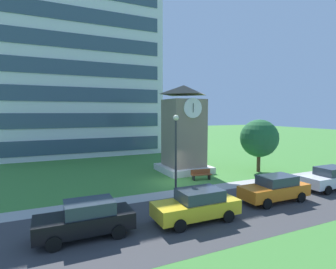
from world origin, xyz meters
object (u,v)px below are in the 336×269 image
Objects in this scene: clock_tower at (184,134)px; parked_car_white at (330,178)px; parked_car_orange at (275,188)px; parked_car_black at (86,219)px; park_bench at (201,174)px; tree_near_tower at (259,138)px; parked_car_yellow at (197,205)px; street_lamp at (176,148)px.

parked_car_white is (7.10, -10.10, -2.82)m from clock_tower.
parked_car_orange and parked_car_white have the same top height.
park_bench is at bearing 32.98° from parked_car_black.
tree_near_tower is 18.90m from parked_car_black.
parked_car_white is at bearing 3.94° from parked_car_yellow.
street_lamp is at bearing 154.98° from parked_car_orange.
tree_near_tower reaches higher than parked_car_yellow.
clock_tower is 1.81× the size of parked_car_yellow.
clock_tower is 12.66m from parked_car_white.
parked_car_yellow is at bearing -5.71° from parked_car_black.
parked_car_white is (17.84, 0.27, 0.00)m from parked_car_black.
tree_near_tower reaches higher than park_bench.
tree_near_tower is 1.11× the size of parked_car_white.
park_bench is at bearing 137.88° from parked_car_white.
parked_car_yellow and parked_car_orange have the same top height.
park_bench is 9.82m from parked_car_white.
clock_tower is 1.82× the size of parked_car_white.
tree_near_tower is (6.76, 0.31, 2.83)m from park_bench.
parked_car_black and parked_car_white have the same top height.
parked_car_yellow and parked_car_white have the same top height.
street_lamp is at bearing -158.43° from tree_near_tower.
parked_car_yellow is (-4.91, -7.42, 0.40)m from park_bench.
parked_car_white is (7.28, -6.58, 0.40)m from park_bench.
parked_car_black is 11.88m from parked_car_orange.
tree_near_tower reaches higher than parked_car_orange.
street_lamp is 4.23m from parked_car_yellow.
street_lamp reaches higher than tree_near_tower.
parked_car_orange is at bearing -0.11° from parked_car_black.
street_lamp is 1.21× the size of parked_car_yellow.
street_lamp is at bearing 24.14° from parked_car_black.
clock_tower reaches higher than parked_car_yellow.
street_lamp is at bearing -121.56° from clock_tower.
tree_near_tower reaches higher than parked_car_white.
tree_near_tower is (11.28, 4.46, -0.22)m from street_lamp.
tree_near_tower is at bearing 21.57° from street_lamp.
parked_car_black is 0.94× the size of parked_car_orange.
clock_tower reaches higher than parked_car_black.
clock_tower reaches higher than parked_car_white.
parked_car_black is at bearing 174.29° from parked_car_yellow.
tree_near_tower is 14.20m from parked_car_yellow.
parked_car_orange is at bearing -177.16° from parked_car_white.
clock_tower is at bearing 96.25° from parked_car_orange.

